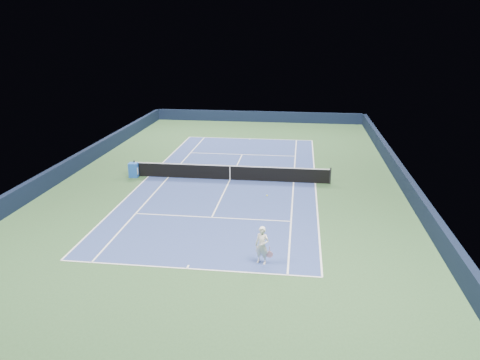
# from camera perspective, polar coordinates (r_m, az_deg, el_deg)

# --- Properties ---
(ground) EXTENTS (40.00, 40.00, 0.00)m
(ground) POSITION_cam_1_polar(r_m,az_deg,el_deg) (30.39, -1.23, 0.03)
(ground) COLOR #2A4A28
(ground) RESTS_ON ground
(wall_far) EXTENTS (22.00, 0.35, 1.10)m
(wall_far) POSITION_cam_1_polar(r_m,az_deg,el_deg) (49.38, 2.22, 7.73)
(wall_far) COLOR black
(wall_far) RESTS_ON ground
(wall_right) EXTENTS (0.35, 40.00, 1.10)m
(wall_right) POSITION_cam_1_polar(r_m,az_deg,el_deg) (30.60, 19.25, 0.20)
(wall_right) COLOR black
(wall_right) RESTS_ON ground
(wall_left) EXTENTS (0.35, 40.00, 1.10)m
(wall_left) POSITION_cam_1_polar(r_m,az_deg,el_deg) (33.54, -19.85, 1.66)
(wall_left) COLOR black
(wall_left) RESTS_ON ground
(court_surface) EXTENTS (10.97, 23.77, 0.01)m
(court_surface) POSITION_cam_1_polar(r_m,az_deg,el_deg) (30.39, -1.23, 0.03)
(court_surface) COLOR navy
(court_surface) RESTS_ON ground
(baseline_far) EXTENTS (10.97, 0.08, 0.00)m
(baseline_far) POSITION_cam_1_polar(r_m,az_deg,el_deg) (41.75, 1.21, 5.06)
(baseline_far) COLOR white
(baseline_far) RESTS_ON ground
(baseline_near) EXTENTS (10.97, 0.08, 0.00)m
(baseline_near) POSITION_cam_1_polar(r_m,az_deg,el_deg) (19.64, -6.48, -10.67)
(baseline_near) COLOR white
(baseline_near) RESTS_ON ground
(sideline_doubles_right) EXTENTS (0.08, 23.77, 0.00)m
(sideline_doubles_right) POSITION_cam_1_polar(r_m,az_deg,el_deg) (30.09, 9.16, -0.37)
(sideline_doubles_right) COLOR white
(sideline_doubles_right) RESTS_ON ground
(sideline_doubles_left) EXTENTS (0.08, 23.77, 0.00)m
(sideline_doubles_left) POSITION_cam_1_polar(r_m,az_deg,el_deg) (31.64, -11.10, 0.44)
(sideline_doubles_left) COLOR white
(sideline_doubles_left) RESTS_ON ground
(sideline_singles_right) EXTENTS (0.08, 23.77, 0.00)m
(sideline_singles_right) POSITION_cam_1_polar(r_m,az_deg,el_deg) (30.07, 6.55, -0.27)
(sideline_singles_right) COLOR white
(sideline_singles_right) RESTS_ON ground
(sideline_singles_left) EXTENTS (0.08, 23.77, 0.00)m
(sideline_singles_left) POSITION_cam_1_polar(r_m,az_deg,el_deg) (31.24, -8.71, 0.34)
(sideline_singles_left) COLOR white
(sideline_singles_left) RESTS_ON ground
(service_line_far) EXTENTS (8.23, 0.08, 0.00)m
(service_line_far) POSITION_cam_1_polar(r_m,az_deg,el_deg) (36.46, 0.27, 3.14)
(service_line_far) COLOR white
(service_line_far) RESTS_ON ground
(service_line_near) EXTENTS (8.23, 0.08, 0.00)m
(service_line_near) POSITION_cam_1_polar(r_m,az_deg,el_deg) (24.47, -3.46, -4.57)
(service_line_near) COLOR white
(service_line_near) RESTS_ON ground
(center_service_line) EXTENTS (0.08, 12.80, 0.00)m
(center_service_line) POSITION_cam_1_polar(r_m,az_deg,el_deg) (30.38, -1.23, 0.04)
(center_service_line) COLOR white
(center_service_line) RESTS_ON ground
(center_mark_far) EXTENTS (0.08, 0.30, 0.00)m
(center_mark_far) POSITION_cam_1_polar(r_m,az_deg,el_deg) (41.61, 1.19, 5.02)
(center_mark_far) COLOR white
(center_mark_far) RESTS_ON ground
(center_mark_near) EXTENTS (0.08, 0.30, 0.00)m
(center_mark_near) POSITION_cam_1_polar(r_m,az_deg,el_deg) (19.76, -6.38, -10.47)
(center_mark_near) COLOR white
(center_mark_near) RESTS_ON ground
(tennis_net) EXTENTS (12.90, 0.10, 1.07)m
(tennis_net) POSITION_cam_1_polar(r_m,az_deg,el_deg) (30.23, -1.23, 0.94)
(tennis_net) COLOR black
(tennis_net) RESTS_ON ground
(sponsor_cube) EXTENTS (0.64, 0.57, 0.96)m
(sponsor_cube) POSITION_cam_1_polar(r_m,az_deg,el_deg) (31.62, -12.83, 1.20)
(sponsor_cube) COLOR #1C4FAD
(sponsor_cube) RESTS_ON ground
(tennis_player) EXTENTS (0.81, 1.32, 2.70)m
(tennis_player) POSITION_cam_1_polar(r_m,az_deg,el_deg) (19.58, 2.71, -7.97)
(tennis_player) COLOR white
(tennis_player) RESTS_ON ground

